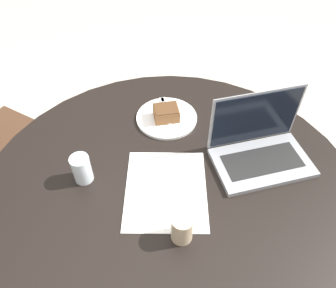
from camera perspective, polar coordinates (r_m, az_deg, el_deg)
ground_plane at (r=1.76m, az=0.19°, el=-21.76°), size 12.00×12.00×0.00m
dining_table at (r=1.20m, az=0.27°, el=-10.85°), size 1.33×1.33×0.72m
paper_document at (r=1.12m, az=-0.33°, el=-7.82°), size 0.41×0.38×0.00m
plate at (r=1.35m, az=-0.24°, el=4.59°), size 0.25×0.25×0.01m
cake_slice at (r=1.33m, az=-0.32°, el=5.42°), size 0.12×0.13×0.05m
fork at (r=1.39m, az=-0.54°, el=6.33°), size 0.15×0.11×0.00m
coffee_glass at (r=0.99m, az=2.46°, el=-14.45°), size 0.07×0.07×0.10m
water_glass at (r=1.15m, az=-14.79°, el=-4.19°), size 0.07×0.07×0.11m
laptop at (r=1.22m, az=15.71°, el=-0.86°), size 0.38×0.40×0.25m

